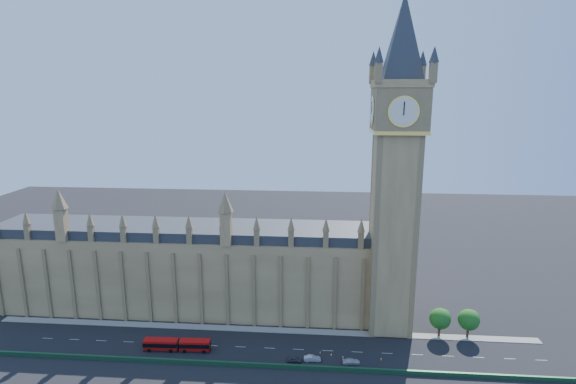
# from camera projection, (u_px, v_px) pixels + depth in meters

# --- Properties ---
(ground) EXTENTS (400.00, 400.00, 0.00)m
(ground) POSITION_uv_depth(u_px,v_px,m) (255.00, 347.00, 123.75)
(ground) COLOR black
(ground) RESTS_ON ground
(palace_westminster) EXTENTS (120.00, 20.00, 28.00)m
(palace_westminster) POSITION_uv_depth(u_px,v_px,m) (188.00, 267.00, 144.04)
(palace_westminster) COLOR olive
(palace_westminster) RESTS_ON ground
(elizabeth_tower) EXTENTS (20.59, 20.59, 105.00)m
(elizabeth_tower) POSITION_uv_depth(u_px,v_px,m) (397.00, 146.00, 122.50)
(elizabeth_tower) COLOR olive
(elizabeth_tower) RESTS_ON ground
(bridge_parapet) EXTENTS (160.00, 0.60, 1.20)m
(bridge_parapet) POSITION_uv_depth(u_px,v_px,m) (250.00, 365.00, 114.86)
(bridge_parapet) COLOR #1E4C2D
(bridge_parapet) RESTS_ON ground
(kerb_north) EXTENTS (160.00, 3.00, 0.16)m
(kerb_north) POSITION_uv_depth(u_px,v_px,m) (260.00, 329.00, 132.97)
(kerb_north) COLOR gray
(kerb_north) RESTS_ON ground
(tree_east_near) EXTENTS (6.00, 6.00, 8.50)m
(tree_east_near) POSITION_uv_depth(u_px,v_px,m) (441.00, 318.00, 128.31)
(tree_east_near) COLOR #382619
(tree_east_near) RESTS_ON ground
(tree_east_far) EXTENTS (6.00, 6.00, 8.50)m
(tree_east_far) POSITION_uv_depth(u_px,v_px,m) (469.00, 319.00, 127.69)
(tree_east_far) COLOR #382619
(tree_east_far) RESTS_ON ground
(red_bus) EXTENTS (18.24, 3.48, 3.09)m
(red_bus) POSITION_uv_depth(u_px,v_px,m) (177.00, 345.00, 122.13)
(red_bus) COLOR #BC0C0C
(red_bus) RESTS_ON ground
(car_grey) EXTENTS (3.82, 1.54, 1.30)m
(car_grey) POSITION_uv_depth(u_px,v_px,m) (294.00, 360.00, 117.00)
(car_grey) COLOR #393C40
(car_grey) RESTS_ON ground
(car_silver) EXTENTS (4.50, 1.83, 1.45)m
(car_silver) POSITION_uv_depth(u_px,v_px,m) (312.00, 358.00, 117.43)
(car_silver) COLOR #AFB2B8
(car_silver) RESTS_ON ground
(car_white) EXTENTS (4.72, 2.22, 1.33)m
(car_white) POSITION_uv_depth(u_px,v_px,m) (351.00, 361.00, 116.23)
(car_white) COLOR silver
(car_white) RESTS_ON ground
(cone_a) EXTENTS (0.51, 0.51, 0.65)m
(cone_a) POSITION_uv_depth(u_px,v_px,m) (320.00, 353.00, 120.75)
(cone_a) COLOR black
(cone_a) RESTS_ON ground
(cone_b) EXTENTS (0.41, 0.41, 0.65)m
(cone_b) POSITION_uv_depth(u_px,v_px,m) (331.00, 355.00, 119.80)
(cone_b) COLOR black
(cone_b) RESTS_ON ground
(cone_c) EXTENTS (0.41, 0.41, 0.62)m
(cone_c) POSITION_uv_depth(u_px,v_px,m) (381.00, 359.00, 117.90)
(cone_c) COLOR black
(cone_c) RESTS_ON ground
(cone_d) EXTENTS (0.50, 0.50, 0.71)m
(cone_d) POSITION_uv_depth(u_px,v_px,m) (343.00, 357.00, 118.64)
(cone_d) COLOR black
(cone_d) RESTS_ON ground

